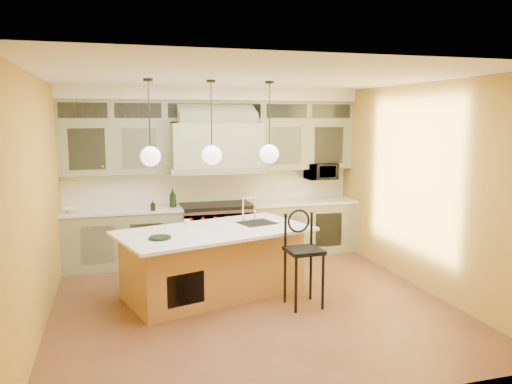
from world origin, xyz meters
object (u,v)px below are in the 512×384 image
object	(u,v)px
range	(217,231)
microwave	(321,171)
counter_stool	(303,252)
kitchen_island	(214,261)

from	to	relation	value
range	microwave	bearing A→B (deg)	3.12
counter_stool	kitchen_island	bearing A→B (deg)	142.74
kitchen_island	counter_stool	bearing A→B (deg)	-51.19
range	counter_stool	bearing A→B (deg)	-75.31
counter_stool	microwave	distance (m)	2.94
kitchen_island	counter_stool	xyz separation A→B (m)	(1.03, -0.72, 0.24)
kitchen_island	counter_stool	distance (m)	1.27
counter_stool	microwave	size ratio (longest dim) A/B	2.28
microwave	kitchen_island	bearing A→B (deg)	-142.47
kitchen_island	microwave	distance (m)	3.11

